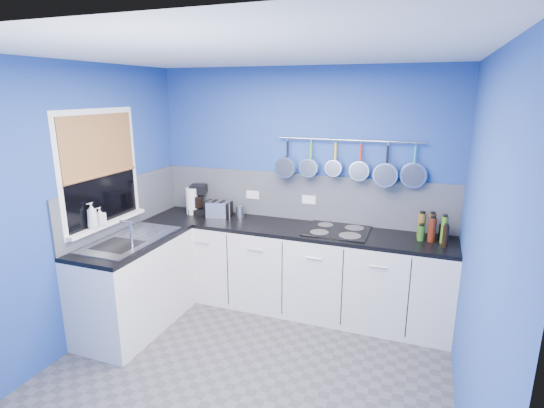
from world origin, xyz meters
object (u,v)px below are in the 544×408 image
Objects in this scene: soap_bottle_b at (100,216)px; canister at (240,212)px; coffee_maker at (198,199)px; toaster at (219,209)px; soap_bottle_a at (92,215)px; hob at (337,230)px; paper_towel at (192,201)px.

soap_bottle_b is 1.45m from canister.
canister is at bearing -15.74° from coffee_maker.
coffee_maker is at bearing 151.16° from toaster.
toaster is (0.65, 1.08, -0.15)m from soap_bottle_b.
soap_bottle_a reaches higher than toaster.
toaster is (0.29, -0.05, -0.08)m from coffee_maker.
hob is at bearing -20.77° from toaster.
soap_bottle_b is at bearing -128.09° from canister.
soap_bottle_b is at bearing -123.91° from coffee_maker.
soap_bottle_b is 0.58× the size of paper_towel.
toaster is 1.35m from hob.
hob is (1.63, -0.10, -0.16)m from coffee_maker.
canister is (0.52, 0.00, -0.10)m from coffee_maker.
coffee_maker is 2.44× the size of canister.
coffee_maker is at bearing 72.01° from soap_bottle_b.
soap_bottle_a is 0.39× the size of hob.
paper_towel is 0.48× the size of hob.
canister reaches higher than hob.
soap_bottle_a is 1.80× the size of canister.
toaster is (0.65, 1.18, -0.18)m from soap_bottle_a.
soap_bottle_a is 1.39× the size of soap_bottle_b.
paper_towel is 0.07m from coffee_maker.
soap_bottle_a is at bearing -105.33° from paper_towel.
paper_towel is (0.32, 1.08, -0.09)m from soap_bottle_b.
coffee_maker is 0.30m from toaster.
coffee_maker is at bearing 49.38° from paper_towel.
soap_bottle_a is at bearing -125.91° from canister.
soap_bottle_a is at bearing -137.84° from toaster.
soap_bottle_a reaches higher than paper_towel.
soap_bottle_a reaches higher than canister.
soap_bottle_b is at bearing -106.59° from paper_towel.
coffee_maker reaches higher than canister.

